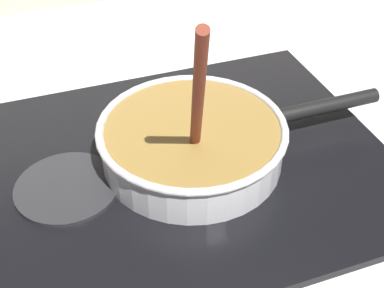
# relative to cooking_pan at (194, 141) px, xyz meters

# --- Properties ---
(hob_plate) EXTENTS (0.56, 0.48, 0.01)m
(hob_plate) POSITION_rel_cooking_pan_xyz_m (-0.00, 0.00, -0.04)
(hob_plate) COLOR black
(hob_plate) RESTS_ON ground
(burner_ring) EXTENTS (0.20, 0.20, 0.01)m
(burner_ring) POSITION_rel_cooking_pan_xyz_m (-0.00, 0.00, -0.03)
(burner_ring) COLOR #592D0C
(burner_ring) RESTS_ON hob_plate
(spare_burner) EXTENTS (0.14, 0.14, 0.01)m
(spare_burner) POSITION_rel_cooking_pan_xyz_m (-0.18, 0.00, -0.03)
(spare_burner) COLOR #262628
(spare_burner) RESTS_ON hob_plate
(cooking_pan) EXTENTS (0.43, 0.27, 0.28)m
(cooking_pan) POSITION_rel_cooking_pan_xyz_m (0.00, 0.00, 0.00)
(cooking_pan) COLOR silver
(cooking_pan) RESTS_ON hob_plate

